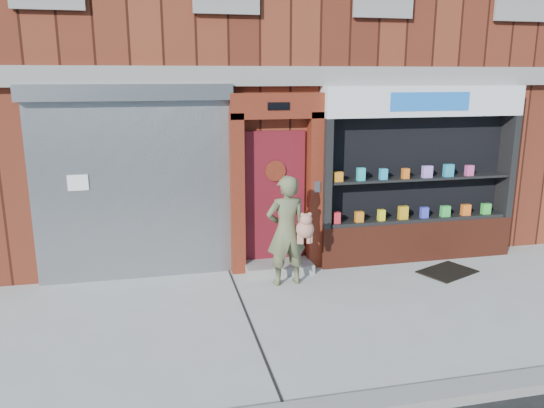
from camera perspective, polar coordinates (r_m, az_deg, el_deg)
name	(u,v)px	position (r m, az deg, el deg)	size (l,w,h in m)	color
ground	(359,310)	(7.58, 9.38, -11.18)	(80.00, 80.00, 0.00)	#9E9E99
curb	(441,395)	(5.87, 17.68, -18.99)	(60.00, 0.30, 0.12)	gray
building	(267,37)	(12.65, -0.51, 17.48)	(12.00, 8.16, 8.00)	#511E12
shutter_bay	(133,172)	(8.41, -14.77, 3.33)	(3.10, 0.30, 3.04)	gray
red_door_bay	(276,183)	(8.60, 0.47, 2.24)	(1.52, 0.58, 2.90)	#561B0E
pharmacy_bay	(418,182)	(9.45, 15.46, 2.26)	(3.50, 0.41, 3.00)	maroon
woman	(287,230)	(8.08, 1.68, -2.87)	(0.73, 0.49, 1.72)	#595F3E
doormat	(447,272)	(9.27, 18.33, -6.92)	(0.88, 0.62, 0.02)	black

